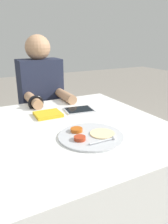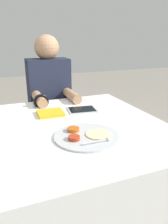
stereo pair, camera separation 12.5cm
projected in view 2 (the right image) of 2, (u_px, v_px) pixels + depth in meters
ground_plane at (77, 222)px, 1.47m from camera, size 12.00×12.00×0.00m
dining_table at (76, 177)px, 1.36m from camera, size 0.99×1.09×0.72m
thali_tray at (86, 136)px, 1.07m from camera, size 0.32×0.32×0.03m
red_notebook at (50, 113)px, 1.39m from camera, size 0.16×0.14×0.02m
tablet_device at (82, 110)px, 1.47m from camera, size 0.21×0.17×0.01m
person_diner at (50, 111)px, 1.90m from camera, size 0.35×0.47×1.21m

